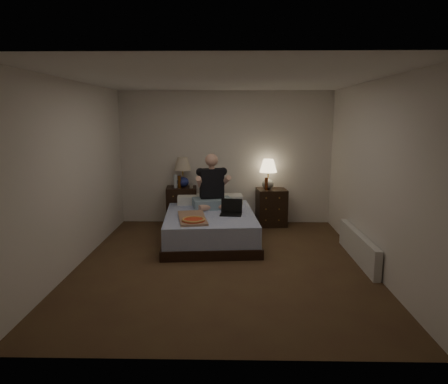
{
  "coord_description": "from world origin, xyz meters",
  "views": [
    {
      "loc": [
        0.13,
        -5.3,
        2.03
      ],
      "look_at": [
        0.0,
        0.9,
        0.85
      ],
      "focal_mm": 32.0,
      "sensor_mm": 36.0,
      "label": 1
    }
  ],
  "objects_px": {
    "water_bottle": "(176,181)",
    "soda_can": "(191,185)",
    "bed": "(210,227)",
    "person": "(212,181)",
    "laptop": "(231,208)",
    "nightstand_left": "(182,206)",
    "radiator": "(358,247)",
    "nightstand_right": "(271,207)",
    "beer_bottle_left": "(179,182)",
    "lamp_right": "(268,174)",
    "lamp_left": "(183,172)",
    "pizza_box": "(193,220)",
    "beer_bottle_right": "(266,184)"
  },
  "relations": [
    {
      "from": "lamp_left",
      "to": "person",
      "type": "bearing_deg",
      "value": -47.3
    },
    {
      "from": "nightstand_right",
      "to": "radiator",
      "type": "bearing_deg",
      "value": -66.68
    },
    {
      "from": "lamp_left",
      "to": "beer_bottle_left",
      "type": "relative_size",
      "value": 2.43
    },
    {
      "from": "lamp_right",
      "to": "nightstand_right",
      "type": "bearing_deg",
      "value": 0.0
    },
    {
      "from": "nightstand_left",
      "to": "pizza_box",
      "type": "distance_m",
      "value": 1.7
    },
    {
      "from": "nightstand_right",
      "to": "beer_bottle_left",
      "type": "xyz_separation_m",
      "value": [
        -1.72,
        -0.09,
        0.49
      ]
    },
    {
      "from": "nightstand_right",
      "to": "soda_can",
      "type": "relative_size",
      "value": 6.92
    },
    {
      "from": "water_bottle",
      "to": "soda_can",
      "type": "xyz_separation_m",
      "value": [
        0.29,
        -0.02,
        -0.07
      ]
    },
    {
      "from": "lamp_left",
      "to": "nightstand_left",
      "type": "bearing_deg",
      "value": 180.0
    },
    {
      "from": "beer_bottle_right",
      "to": "person",
      "type": "distance_m",
      "value": 1.11
    },
    {
      "from": "lamp_left",
      "to": "lamp_right",
      "type": "distance_m",
      "value": 1.59
    },
    {
      "from": "soda_can",
      "to": "pizza_box",
      "type": "distance_m",
      "value": 1.57
    },
    {
      "from": "beer_bottle_right",
      "to": "lamp_right",
      "type": "bearing_deg",
      "value": 68.69
    },
    {
      "from": "laptop",
      "to": "pizza_box",
      "type": "height_order",
      "value": "laptop"
    },
    {
      "from": "nightstand_left",
      "to": "radiator",
      "type": "height_order",
      "value": "nightstand_left"
    },
    {
      "from": "beer_bottle_right",
      "to": "pizza_box",
      "type": "distance_m",
      "value": 1.98
    },
    {
      "from": "beer_bottle_left",
      "to": "laptop",
      "type": "xyz_separation_m",
      "value": [
        0.96,
        -1.05,
        -0.24
      ]
    },
    {
      "from": "bed",
      "to": "soda_can",
      "type": "height_order",
      "value": "soda_can"
    },
    {
      "from": "lamp_right",
      "to": "pizza_box",
      "type": "height_order",
      "value": "lamp_right"
    },
    {
      "from": "nightstand_left",
      "to": "beer_bottle_left",
      "type": "relative_size",
      "value": 3.15
    },
    {
      "from": "bed",
      "to": "lamp_right",
      "type": "distance_m",
      "value": 1.61
    },
    {
      "from": "nightstand_left",
      "to": "person",
      "type": "xyz_separation_m",
      "value": [
        0.61,
        -0.63,
        0.58
      ]
    },
    {
      "from": "laptop",
      "to": "pizza_box",
      "type": "xyz_separation_m",
      "value": [
        -0.55,
        -0.51,
        -0.08
      ]
    },
    {
      "from": "beer_bottle_right",
      "to": "soda_can",
      "type": "bearing_deg",
      "value": -179.31
    },
    {
      "from": "person",
      "to": "laptop",
      "type": "xyz_separation_m",
      "value": [
        0.32,
        -0.51,
        -0.35
      ]
    },
    {
      "from": "pizza_box",
      "to": "lamp_right",
      "type": "bearing_deg",
      "value": 42.36
    },
    {
      "from": "beer_bottle_left",
      "to": "laptop",
      "type": "bearing_deg",
      "value": -47.61
    },
    {
      "from": "water_bottle",
      "to": "beer_bottle_left",
      "type": "relative_size",
      "value": 1.09
    },
    {
      "from": "laptop",
      "to": "lamp_right",
      "type": "bearing_deg",
      "value": 64.68
    },
    {
      "from": "bed",
      "to": "pizza_box",
      "type": "relative_size",
      "value": 2.5
    },
    {
      "from": "laptop",
      "to": "soda_can",
      "type": "bearing_deg",
      "value": 131.5
    },
    {
      "from": "lamp_left",
      "to": "pizza_box",
      "type": "xyz_separation_m",
      "value": [
        0.35,
        -1.65,
        -0.49
      ]
    },
    {
      "from": "bed",
      "to": "soda_can",
      "type": "bearing_deg",
      "value": 109.21
    },
    {
      "from": "water_bottle",
      "to": "pizza_box",
      "type": "distance_m",
      "value": 1.66
    },
    {
      "from": "lamp_left",
      "to": "soda_can",
      "type": "xyz_separation_m",
      "value": [
        0.17,
        -0.12,
        -0.23
      ]
    },
    {
      "from": "nightstand_left",
      "to": "radiator",
      "type": "distance_m",
      "value": 3.33
    },
    {
      "from": "bed",
      "to": "person",
      "type": "distance_m",
      "value": 0.8
    },
    {
      "from": "nightstand_left",
      "to": "lamp_right",
      "type": "relative_size",
      "value": 1.29
    },
    {
      "from": "beer_bottle_left",
      "to": "laptop",
      "type": "distance_m",
      "value": 1.44
    },
    {
      "from": "lamp_left",
      "to": "person",
      "type": "xyz_separation_m",
      "value": [
        0.58,
        -0.63,
        -0.06
      ]
    },
    {
      "from": "lamp_left",
      "to": "laptop",
      "type": "relative_size",
      "value": 1.65
    },
    {
      "from": "water_bottle",
      "to": "nightstand_left",
      "type": "bearing_deg",
      "value": 45.44
    },
    {
      "from": "nightstand_right",
      "to": "beer_bottle_left",
      "type": "height_order",
      "value": "beer_bottle_left"
    },
    {
      "from": "lamp_left",
      "to": "person",
      "type": "distance_m",
      "value": 0.86
    },
    {
      "from": "lamp_right",
      "to": "pizza_box",
      "type": "relative_size",
      "value": 0.74
    },
    {
      "from": "beer_bottle_left",
      "to": "laptop",
      "type": "relative_size",
      "value": 0.68
    },
    {
      "from": "beer_bottle_left",
      "to": "soda_can",
      "type": "bearing_deg",
      "value": -6.83
    },
    {
      "from": "pizza_box",
      "to": "beer_bottle_left",
      "type": "bearing_deg",
      "value": 93.87
    },
    {
      "from": "beer_bottle_left",
      "to": "beer_bottle_right",
      "type": "relative_size",
      "value": 1.0
    },
    {
      "from": "lamp_left",
      "to": "lamp_right",
      "type": "bearing_deg",
      "value": 0.0
    }
  ]
}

